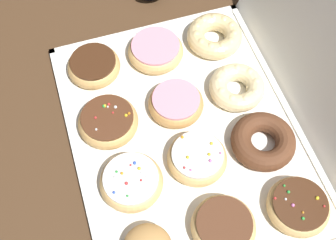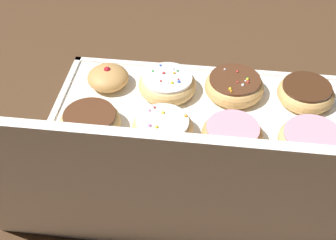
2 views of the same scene
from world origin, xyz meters
name	(u,v)px [view 1 (image 1 of 2)]	position (x,y,z in m)	size (l,w,h in m)	color
ground_plane	(185,136)	(0.00, 0.00, 0.00)	(3.00, 3.00, 0.00)	#4C331E
donut_box	(185,135)	(0.00, 0.00, 0.01)	(0.56, 0.43, 0.01)	white
chocolate_frosted_donut_0	(94,66)	(-0.20, -0.13, 0.03)	(0.11, 0.11, 0.04)	tan
sprinkle_donut_1	(108,121)	(-0.06, -0.14, 0.03)	(0.12, 0.12, 0.04)	tan
sprinkle_donut_2	(131,182)	(0.07, -0.13, 0.03)	(0.11, 0.11, 0.04)	#E5B770
pink_frosted_donut_4	(157,50)	(-0.20, 0.00, 0.03)	(0.12, 0.12, 0.04)	#E5B770
pink_frosted_donut_5	(176,103)	(-0.06, 0.00, 0.03)	(0.11, 0.11, 0.04)	tan
sprinkle_donut_6	(199,158)	(0.06, 0.00, 0.03)	(0.11, 0.11, 0.04)	#E5B770
chocolate_frosted_donut_7	(224,226)	(0.20, 0.00, 0.03)	(0.11, 0.11, 0.04)	#E5B770
cruller_donut_8	(214,36)	(-0.20, 0.13, 0.03)	(0.12, 0.12, 0.04)	#EACC8C
cruller_donut_9	(237,87)	(-0.06, 0.13, 0.03)	(0.11, 0.11, 0.04)	beige
chocolate_cake_ring_donut_10	(263,141)	(0.07, 0.13, 0.03)	(0.12, 0.12, 0.04)	#59331E
sprinkle_donut_11	(298,206)	(0.20, 0.14, 0.03)	(0.11, 0.11, 0.04)	#E5B770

